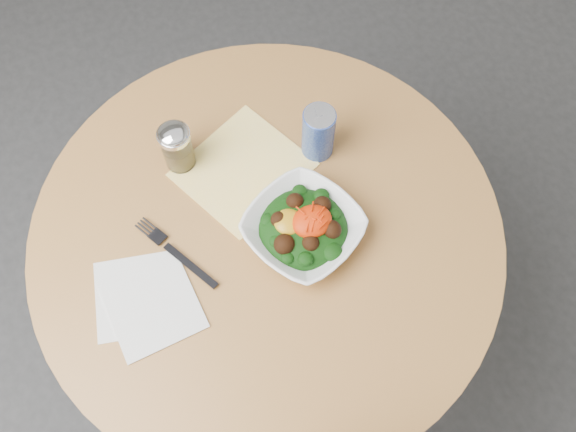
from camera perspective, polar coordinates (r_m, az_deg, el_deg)
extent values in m
plane|color=#2D2D2F|center=(1.92, -1.24, -10.46)|extent=(6.00, 6.00, 0.00)
cylinder|color=black|center=(1.91, -1.25, -10.35)|extent=(0.52, 0.52, 0.03)
cylinder|color=black|center=(1.58, -1.50, -7.17)|extent=(0.10, 0.10, 0.71)
cylinder|color=#C68647|center=(1.23, -1.91, -1.75)|extent=(0.90, 0.90, 0.04)
cube|color=yellow|center=(1.27, -4.02, 4.15)|extent=(0.29, 0.28, 0.00)
cube|color=silver|center=(1.20, -13.14, -6.90)|extent=(0.19, 0.19, 0.00)
cube|color=silver|center=(1.18, -11.88, -7.96)|extent=(0.16, 0.16, 0.00)
imported|color=white|center=(1.19, 1.36, -1.14)|extent=(0.27, 0.27, 0.05)
ellipsoid|color=black|center=(1.19, 1.36, -1.17)|extent=(0.17, 0.17, 0.06)
ellipsoid|color=#BD8312|center=(1.16, 0.04, -0.51)|extent=(0.05, 0.05, 0.02)
ellipsoid|color=red|center=(1.16, 2.13, -0.47)|extent=(0.08, 0.06, 0.03)
cube|color=black|center=(1.19, -8.65, -4.40)|extent=(0.07, 0.12, 0.00)
cube|color=black|center=(1.23, -11.99, -1.41)|extent=(0.05, 0.07, 0.00)
cylinder|color=silver|center=(1.26, -9.79, 5.88)|extent=(0.06, 0.06, 0.09)
cylinder|color=olive|center=(1.27, -9.65, 5.42)|extent=(0.05, 0.05, 0.05)
cylinder|color=silver|center=(1.22, -10.15, 7.08)|extent=(0.06, 0.06, 0.01)
ellipsoid|color=silver|center=(1.21, -10.19, 7.22)|extent=(0.06, 0.06, 0.03)
cylinder|color=navy|center=(1.25, 2.71, 7.38)|extent=(0.06, 0.06, 0.12)
cylinder|color=silver|center=(1.20, 2.83, 8.94)|extent=(0.06, 0.06, 0.00)
cube|color=silver|center=(1.20, 2.76, 9.31)|extent=(0.02, 0.02, 0.00)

